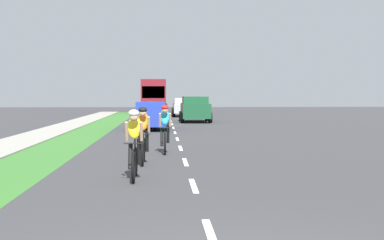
{
  "coord_description": "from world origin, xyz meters",
  "views": [
    {
      "loc": [
        -0.66,
        -5.22,
        1.9
      ],
      "look_at": [
        0.53,
        16.1,
        0.91
      ],
      "focal_mm": 50.63,
      "sensor_mm": 36.0,
      "label": 1
    }
  ],
  "objects_px": {
    "sedan_blue": "(151,116)",
    "bus_maroon": "(154,94)",
    "cyclist_trailing": "(143,135)",
    "cyclist_distant": "(165,128)",
    "suv_dark_green": "(195,108)",
    "cyclist_lead": "(135,144)",
    "pickup_silver": "(184,107)"
  },
  "relations": [
    {
      "from": "sedan_blue",
      "to": "bus_maroon",
      "type": "height_order",
      "value": "bus_maroon"
    },
    {
      "from": "cyclist_trailing",
      "to": "cyclist_distant",
      "type": "relative_size",
      "value": 1.0
    },
    {
      "from": "cyclist_trailing",
      "to": "suv_dark_green",
      "type": "height_order",
      "value": "suv_dark_green"
    },
    {
      "from": "cyclist_lead",
      "to": "pickup_silver",
      "type": "xyz_separation_m",
      "value": [
        2.61,
        35.83,
        0.02
      ]
    },
    {
      "from": "bus_maroon",
      "to": "cyclist_lead",
      "type": "bearing_deg",
      "value": -89.71
    },
    {
      "from": "cyclist_lead",
      "to": "cyclist_trailing",
      "type": "height_order",
      "value": "same"
    },
    {
      "from": "cyclist_trailing",
      "to": "sedan_blue",
      "type": "xyz_separation_m",
      "value": [
        -0.1,
        14.79,
        -0.04
      ]
    },
    {
      "from": "cyclist_trailing",
      "to": "pickup_silver",
      "type": "distance_m",
      "value": 33.13
    },
    {
      "from": "pickup_silver",
      "to": "sedan_blue",
      "type": "bearing_deg",
      "value": -98.16
    },
    {
      "from": "cyclist_distant",
      "to": "suv_dark_green",
      "type": "relative_size",
      "value": 0.37
    },
    {
      "from": "bus_maroon",
      "to": "cyclist_distant",
      "type": "bearing_deg",
      "value": -88.71
    },
    {
      "from": "cyclist_trailing",
      "to": "sedan_blue",
      "type": "bearing_deg",
      "value": 90.41
    },
    {
      "from": "cyclist_lead",
      "to": "cyclist_distant",
      "type": "bearing_deg",
      "value": 82.66
    },
    {
      "from": "cyclist_distant",
      "to": "bus_maroon",
      "type": "height_order",
      "value": "bus_maroon"
    },
    {
      "from": "cyclist_distant",
      "to": "bus_maroon",
      "type": "relative_size",
      "value": 0.15
    },
    {
      "from": "sedan_blue",
      "to": "cyclist_trailing",
      "type": "bearing_deg",
      "value": -89.59
    },
    {
      "from": "cyclist_lead",
      "to": "pickup_silver",
      "type": "height_order",
      "value": "pickup_silver"
    },
    {
      "from": "suv_dark_green",
      "to": "bus_maroon",
      "type": "height_order",
      "value": "bus_maroon"
    },
    {
      "from": "sedan_blue",
      "to": "pickup_silver",
      "type": "relative_size",
      "value": 0.84
    },
    {
      "from": "sedan_blue",
      "to": "pickup_silver",
      "type": "xyz_separation_m",
      "value": [
        2.62,
        18.25,
        0.06
      ]
    },
    {
      "from": "suv_dark_green",
      "to": "pickup_silver",
      "type": "bearing_deg",
      "value": 91.97
    },
    {
      "from": "cyclist_distant",
      "to": "bus_maroon",
      "type": "xyz_separation_m",
      "value": [
        -0.95,
        41.86,
        1.17
      ]
    },
    {
      "from": "cyclist_lead",
      "to": "bus_maroon",
      "type": "distance_m",
      "value": 47.38
    },
    {
      "from": "suv_dark_green",
      "to": "pickup_silver",
      "type": "xyz_separation_m",
      "value": [
        -0.34,
        9.84,
        -0.12
      ]
    },
    {
      "from": "cyclist_distant",
      "to": "cyclist_trailing",
      "type": "bearing_deg",
      "value": -102.8
    },
    {
      "from": "cyclist_trailing",
      "to": "sedan_blue",
      "type": "height_order",
      "value": "cyclist_trailing"
    },
    {
      "from": "sedan_blue",
      "to": "suv_dark_green",
      "type": "height_order",
      "value": "suv_dark_green"
    },
    {
      "from": "cyclist_lead",
      "to": "suv_dark_green",
      "type": "bearing_deg",
      "value": 83.53
    },
    {
      "from": "sedan_blue",
      "to": "bus_maroon",
      "type": "relative_size",
      "value": 0.37
    },
    {
      "from": "suv_dark_green",
      "to": "sedan_blue",
      "type": "bearing_deg",
      "value": -109.36
    },
    {
      "from": "cyclist_lead",
      "to": "cyclist_distant",
      "type": "distance_m",
      "value": 5.54
    },
    {
      "from": "cyclist_distant",
      "to": "sedan_blue",
      "type": "relative_size",
      "value": 0.4
    }
  ]
}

